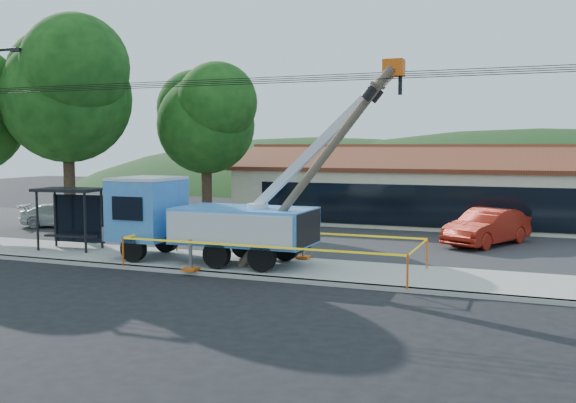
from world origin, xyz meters
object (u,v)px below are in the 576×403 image
Objects in this scene: utility_truck at (205,218)px; leaning_pole at (320,162)px; car_red at (487,247)px; car_white at (62,228)px; bus_shelter at (72,204)px; car_silver at (223,234)px.

utility_truck is 1.59× the size of leaning_pole.
car_white is at bearing -149.49° from car_red.
bus_shelter reaches higher than car_red.
car_silver reaches higher than car_white.
utility_truck is 6.80m from bus_shelter.
car_red is (13.22, 0.32, 0.00)m from car_silver.
car_red is (5.01, 8.98, -4.02)m from leaning_pole.
bus_shelter is at bearing 174.56° from leaning_pole.
bus_shelter is at bearing -128.34° from car_red.
car_silver is at bearing 112.69° from utility_truck.
leaning_pole is 11.04m from car_red.
car_white is at bearing -175.86° from car_silver.
utility_truck reaches higher than bus_shelter.
utility_truck is at bearing -71.55° from car_silver.
car_red is at bearing -107.39° from car_white.
leaning_pole is at bearing -6.08° from utility_truck.
car_white is at bearing 157.31° from leaning_pole.
utility_truck reaches higher than car_white.
bus_shelter is at bearing -118.18° from car_silver.
car_silver is (-8.20, 8.66, -4.02)m from leaning_pole.
car_red is at bearing 19.47° from bus_shelter.
bus_shelter is 8.81m from car_white.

